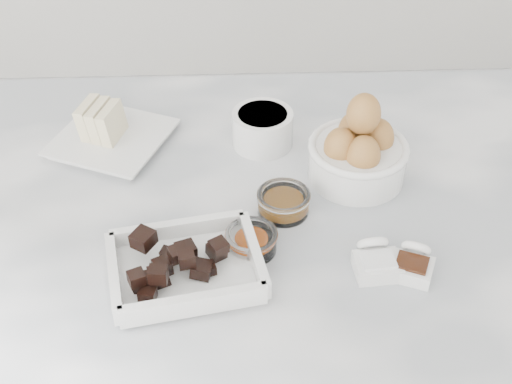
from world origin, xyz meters
TOP-DOWN VIEW (x-y plane):
  - marble_slab at (0.00, 0.00)m, footprint 1.20×0.80m
  - chocolate_dish at (-0.07, -0.08)m, footprint 0.21×0.17m
  - butter_plate at (-0.20, 0.20)m, footprint 0.21×0.21m
  - sugar_ramekin at (0.04, 0.19)m, footprint 0.09×0.09m
  - egg_bowl at (0.17, 0.11)m, footprint 0.14×0.14m
  - honey_bowl at (0.06, 0.04)m, footprint 0.07×0.07m
  - zest_bowl at (0.01, -0.04)m, footprint 0.07×0.07m
  - vanilla_spoon at (0.21, -0.08)m, footprint 0.07×0.08m
  - salt_spoon at (0.17, -0.08)m, footprint 0.06×0.07m

SIDE VIEW (x-z plane):
  - marble_slab at x=0.00m, z-range 0.90..0.94m
  - vanilla_spoon at x=0.21m, z-range 0.93..0.97m
  - salt_spoon at x=0.17m, z-range 0.93..0.98m
  - zest_bowl at x=0.01m, z-range 0.94..0.97m
  - honey_bowl at x=0.06m, z-range 0.94..0.97m
  - butter_plate at x=-0.20m, z-range 0.93..0.99m
  - chocolate_dish at x=-0.07m, z-range 0.94..0.99m
  - sugar_ramekin at x=0.04m, z-range 0.94..1.00m
  - egg_bowl at x=0.17m, z-range 0.92..1.05m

